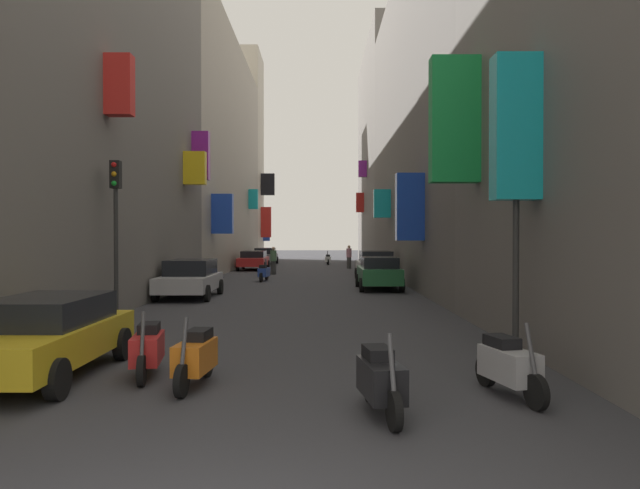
% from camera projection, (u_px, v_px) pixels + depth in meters
% --- Properties ---
extents(ground_plane, '(140.00, 140.00, 0.00)m').
position_uv_depth(ground_plane, '(300.00, 278.00, 33.47)').
color(ground_plane, '#38383D').
extents(building_left_mid_a, '(7.15, 27.35, 16.51)m').
position_uv_depth(building_left_mid_a, '(195.00, 155.00, 43.61)').
color(building_left_mid_a, '#9E9384').
rests_on(building_left_mid_a, ground).
extents(building_left_mid_b, '(7.38, 6.05, 20.73)m').
position_uv_depth(building_left_mid_b, '(229.00, 157.00, 60.28)').
color(building_left_mid_b, '#BCB29E').
rests_on(building_left_mid_b, ground).
extents(building_right_mid_a, '(7.08, 26.25, 16.44)m').
position_uv_depth(building_right_mid_a, '(453.00, 123.00, 30.98)').
color(building_right_mid_a, slate).
rests_on(building_right_mid_a, ground).
extents(building_right_mid_b, '(6.71, 19.30, 19.15)m').
position_uv_depth(building_right_mid_b, '(396.00, 156.00, 53.74)').
color(building_right_mid_b, slate).
rests_on(building_right_mid_b, ground).
extents(parked_car_yellow, '(1.87, 4.19, 1.31)m').
position_uv_depth(parked_car_yellow, '(41.00, 334.00, 9.80)').
color(parked_car_yellow, gold).
rests_on(parked_car_yellow, ground).
extents(parked_car_grey, '(2.00, 4.37, 1.37)m').
position_uv_depth(parked_car_grey, '(263.00, 256.00, 50.35)').
color(parked_car_grey, slate).
rests_on(parked_car_grey, ground).
extents(parked_car_white, '(1.98, 4.38, 1.57)m').
position_uv_depth(parked_car_white, '(373.00, 265.00, 31.49)').
color(parked_car_white, white).
rests_on(parked_car_white, ground).
extents(parked_car_red, '(2.00, 4.45, 1.32)m').
position_uv_depth(parked_car_red, '(251.00, 260.00, 41.92)').
color(parked_car_red, '#B21E1E').
rests_on(parked_car_red, ground).
extents(parked_car_green, '(1.86, 3.95, 1.43)m').
position_uv_depth(parked_car_green, '(376.00, 272.00, 26.09)').
color(parked_car_green, '#236638').
rests_on(parked_car_green, ground).
extents(parked_car_silver, '(2.01, 4.26, 1.44)m').
position_uv_depth(parked_car_silver, '(187.00, 278.00, 22.64)').
color(parked_car_silver, '#B7B7BC').
rests_on(parked_car_silver, ground).
extents(scooter_blue, '(0.56, 1.91, 1.13)m').
position_uv_depth(scooter_blue, '(261.00, 272.00, 31.09)').
color(scooter_blue, '#2D4CAD').
rests_on(scooter_blue, ground).
extents(scooter_black, '(0.58, 1.78, 1.13)m').
position_uv_depth(scooter_black, '(378.00, 379.00, 7.71)').
color(scooter_black, black).
rests_on(scooter_black, ground).
extents(scooter_white, '(0.49, 1.93, 1.13)m').
position_uv_depth(scooter_white, '(325.00, 259.00, 49.47)').
color(scooter_white, silver).
rests_on(scooter_white, ground).
extents(scooter_silver, '(0.68, 1.77, 1.13)m').
position_uv_depth(scooter_silver, '(506.00, 365.00, 8.58)').
color(scooter_silver, '#ADADB2').
rests_on(scooter_silver, ground).
extents(scooter_orange, '(0.53, 1.77, 1.13)m').
position_uv_depth(scooter_orange, '(193.00, 357.00, 9.18)').
color(scooter_orange, orange).
rests_on(scooter_orange, ground).
extents(scooter_red, '(0.60, 1.85, 1.13)m').
position_uv_depth(scooter_red, '(145.00, 348.00, 9.85)').
color(scooter_red, red).
rests_on(scooter_red, ground).
extents(pedestrian_crossing, '(0.54, 0.54, 1.70)m').
position_uv_depth(pedestrian_crossing, '(271.00, 261.00, 36.61)').
color(pedestrian_crossing, '#333333').
rests_on(pedestrian_crossing, ground).
extents(pedestrian_near_left, '(0.53, 0.53, 1.69)m').
position_uv_depth(pedestrian_near_left, '(346.00, 257.00, 43.50)').
color(pedestrian_near_left, '#3A3A3A').
rests_on(pedestrian_near_left, ground).
extents(traffic_light_near_corner, '(0.26, 0.34, 4.74)m').
position_uv_depth(traffic_light_near_corner, '(513.00, 189.00, 11.11)').
color(traffic_light_near_corner, '#2D2D2D').
rests_on(traffic_light_near_corner, ground).
extents(traffic_light_far_corner, '(0.26, 0.34, 4.36)m').
position_uv_depth(traffic_light_far_corner, '(113.00, 212.00, 16.17)').
color(traffic_light_far_corner, '#2D2D2D').
rests_on(traffic_light_far_corner, ground).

